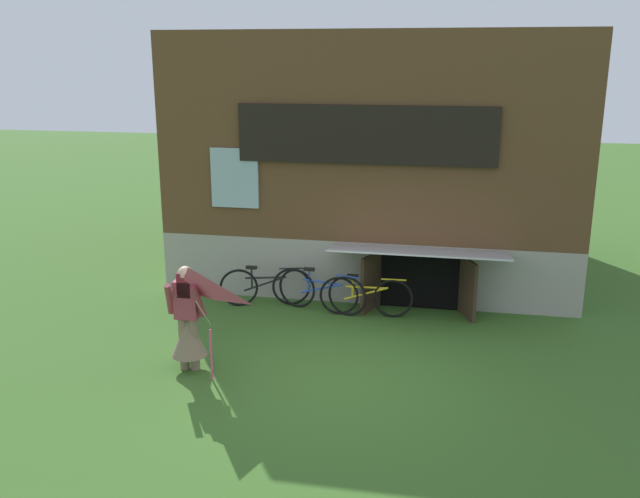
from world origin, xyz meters
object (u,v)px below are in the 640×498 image
bicycle_yellow (366,296)px  bicycle_black (265,286)px  kite (190,297)px  person (188,327)px  bicycle_blue (322,291)px

bicycle_yellow → bicycle_black: 1.90m
kite → bicycle_black: bearing=88.2°
person → kite: (0.26, -0.51, 0.65)m
kite → person: bearing=117.4°
kite → bicycle_black: kite is taller
kite → bicycle_blue: 3.56m
bicycle_yellow → bicycle_black: (-1.89, 0.17, 0.00)m
bicycle_yellow → bicycle_black: bearing=172.2°
bicycle_yellow → bicycle_blue: bicycle_blue is taller
person → kite: bearing=-70.7°
kite → bicycle_black: 3.46m
bicycle_blue → bicycle_black: 1.09m
kite → bicycle_blue: (1.19, 3.23, -0.94)m
bicycle_yellow → bicycle_blue: bearing=172.3°
bicycle_yellow → bicycle_blue: size_ratio=0.98×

